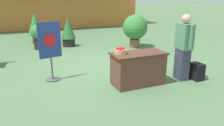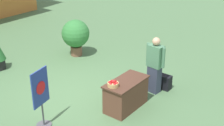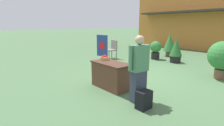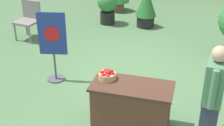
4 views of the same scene
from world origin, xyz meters
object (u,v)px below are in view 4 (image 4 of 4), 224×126
Objects in this scene: potted_plant_far_left at (146,6)px; apple_basket at (107,75)px; display_table at (131,106)px; potted_plant_near_left at (107,6)px; patio_chair at (29,18)px; person_visitor at (212,99)px; poster_board at (53,45)px.

apple_basket is at bearing -87.60° from potted_plant_far_left.
potted_plant_far_left is (-0.62, 4.71, 0.24)m from display_table.
display_table is at bearing -12.11° from apple_basket.
apple_basket is 4.78m from potted_plant_near_left.
patio_chair is at bearing -148.92° from potted_plant_far_left.
potted_plant_near_left is (-1.35, 4.57, -0.29)m from apple_basket.
person_visitor reaches higher than potted_plant_near_left.
apple_basket is 0.23× the size of potted_plant_far_left.
potted_plant_far_left is at bearing 149.77° from poster_board.
person_visitor is 1.37× the size of potted_plant_far_left.
display_table is 4.99m from potted_plant_near_left.
potted_plant_far_left is 1.16m from potted_plant_near_left.
person_visitor is 1.66× the size of potted_plant_near_left.
display_table is at bearing -0.00° from person_visitor.
patio_chair is at bearing -135.30° from potted_plant_near_left.
apple_basket is at bearing -1.47° from person_visitor.
person_visitor is (1.59, -0.23, -0.02)m from apple_basket.
display_table is at bearing -69.12° from potted_plant_near_left.
person_visitor reaches higher than patio_chair.
display_table is 1.29× the size of potted_plant_near_left.
potted_plant_far_left reaches higher than potted_plant_near_left.
poster_board reaches higher than potted_plant_far_left.
patio_chair reaches higher than potted_plant_near_left.
poster_board is 1.44× the size of patio_chair.
potted_plant_near_left reaches higher than apple_basket.
display_table is 0.88× the size of poster_board.
person_visitor is 1.12× the size of poster_board.
patio_chair is at bearing -27.45° from person_visitor.
poster_board is at bearing -108.39° from potted_plant_far_left.
potted_plant_near_left is at bearing -177.61° from potted_plant_far_left.
potted_plant_near_left is (-2.95, 4.80, -0.27)m from person_visitor.
display_table is 2.16m from poster_board.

